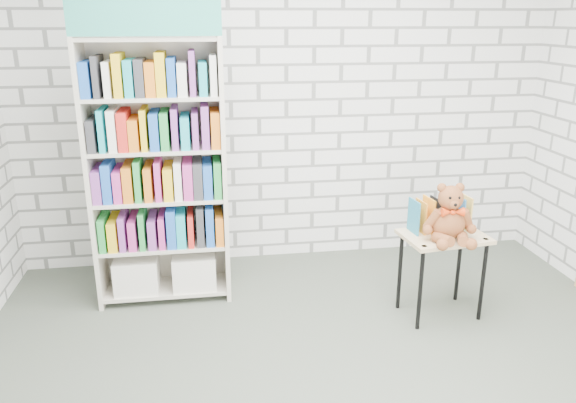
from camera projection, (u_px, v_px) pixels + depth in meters
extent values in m
plane|color=#454C40|center=(338.00, 390.00, 3.26)|extent=(4.50, 4.50, 0.00)
cube|color=silver|center=(286.00, 100.00, 4.70)|extent=(4.50, 0.02, 2.80)
cube|color=beige|center=(92.00, 177.00, 4.01)|extent=(0.03, 0.38, 1.94)
cube|color=beige|center=(224.00, 172.00, 4.14)|extent=(0.03, 0.38, 1.94)
cube|color=beige|center=(160.00, 169.00, 4.24)|extent=(0.97, 0.02, 1.94)
cube|color=teal|center=(145.00, 17.00, 3.56)|extent=(0.97, 0.02, 0.24)
cube|color=beige|center=(167.00, 287.00, 4.36)|extent=(0.91, 0.36, 0.03)
cube|color=beige|center=(164.00, 244.00, 4.24)|extent=(0.91, 0.36, 0.03)
cube|color=beige|center=(161.00, 197.00, 4.13)|extent=(0.91, 0.36, 0.03)
cube|color=beige|center=(157.00, 149.00, 4.01)|extent=(0.91, 0.36, 0.03)
cube|color=beige|center=(153.00, 97.00, 3.90)|extent=(0.91, 0.36, 0.03)
cube|color=beige|center=(149.00, 39.00, 3.78)|extent=(0.91, 0.36, 0.03)
cube|color=silver|center=(137.00, 272.00, 4.28)|extent=(0.32, 0.32, 0.26)
cube|color=silver|center=(194.00, 269.00, 4.34)|extent=(0.32, 0.32, 0.26)
cube|color=#333338|center=(163.00, 226.00, 4.19)|extent=(0.91, 0.32, 0.26)
cube|color=red|center=(159.00, 179.00, 4.07)|extent=(0.91, 0.32, 0.26)
cube|color=yellow|center=(155.00, 129.00, 3.96)|extent=(0.91, 0.32, 0.26)
cube|color=blue|center=(151.00, 76.00, 3.84)|extent=(0.91, 0.32, 0.26)
cube|color=tan|center=(444.00, 236.00, 3.92)|extent=(0.62, 0.46, 0.03)
cylinder|color=black|center=(420.00, 290.00, 3.81)|extent=(0.03, 0.03, 0.59)
cylinder|color=black|center=(400.00, 271.00, 4.09)|extent=(0.03, 0.03, 0.59)
cylinder|color=black|center=(483.00, 282.00, 3.93)|extent=(0.03, 0.03, 0.59)
cylinder|color=black|center=(459.00, 264.00, 4.22)|extent=(0.03, 0.03, 0.59)
cylinder|color=black|center=(424.00, 246.00, 3.72)|extent=(0.04, 0.04, 0.01)
cylinder|color=black|center=(486.00, 239.00, 3.84)|extent=(0.04, 0.04, 0.01)
cube|color=teal|center=(414.00, 217.00, 3.91)|extent=(0.03, 0.18, 0.24)
cube|color=orange|center=(421.00, 216.00, 3.93)|extent=(0.03, 0.18, 0.24)
cube|color=orange|center=(428.00, 215.00, 3.94)|extent=(0.03, 0.18, 0.24)
cube|color=black|center=(435.00, 215.00, 3.95)|extent=(0.03, 0.18, 0.24)
cube|color=silver|center=(442.00, 214.00, 3.97)|extent=(0.03, 0.18, 0.24)
cube|color=orange|center=(449.00, 213.00, 3.98)|extent=(0.03, 0.18, 0.24)
cube|color=teal|center=(456.00, 213.00, 4.00)|extent=(0.03, 0.18, 0.24)
cube|color=gold|center=(463.00, 212.00, 4.01)|extent=(0.03, 0.18, 0.24)
ellipsoid|color=brown|center=(448.00, 223.00, 3.81)|extent=(0.23, 0.20, 0.23)
sphere|color=brown|center=(451.00, 198.00, 3.75)|extent=(0.17, 0.17, 0.17)
sphere|color=brown|center=(442.00, 188.00, 3.74)|extent=(0.06, 0.06, 0.06)
sphere|color=brown|center=(460.00, 187.00, 3.74)|extent=(0.06, 0.06, 0.06)
sphere|color=brown|center=(454.00, 204.00, 3.69)|extent=(0.07, 0.07, 0.07)
sphere|color=black|center=(450.00, 198.00, 3.67)|extent=(0.02, 0.02, 0.02)
sphere|color=black|center=(459.00, 198.00, 3.68)|extent=(0.02, 0.02, 0.02)
sphere|color=black|center=(455.00, 205.00, 3.66)|extent=(0.02, 0.02, 0.02)
cylinder|color=brown|center=(432.00, 220.00, 3.77)|extent=(0.12, 0.10, 0.17)
cylinder|color=brown|center=(467.00, 219.00, 3.78)|extent=(0.12, 0.09, 0.17)
sphere|color=brown|center=(428.00, 230.00, 3.77)|extent=(0.07, 0.07, 0.07)
sphere|color=brown|center=(472.00, 229.00, 3.79)|extent=(0.07, 0.07, 0.07)
cylinder|color=brown|center=(443.00, 239.00, 3.71)|extent=(0.11, 0.19, 0.09)
cylinder|color=brown|center=(463.00, 239.00, 3.72)|extent=(0.14, 0.19, 0.09)
sphere|color=brown|center=(442.00, 245.00, 3.64)|extent=(0.08, 0.08, 0.08)
sphere|color=brown|center=(471.00, 244.00, 3.65)|extent=(0.08, 0.08, 0.08)
cone|color=red|center=(447.00, 212.00, 3.71)|extent=(0.07, 0.07, 0.06)
cone|color=red|center=(459.00, 212.00, 3.71)|extent=(0.07, 0.07, 0.06)
sphere|color=red|center=(453.00, 212.00, 3.71)|extent=(0.04, 0.04, 0.04)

